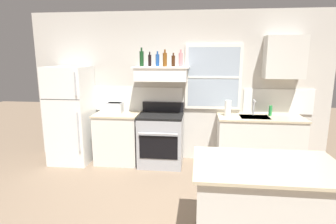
% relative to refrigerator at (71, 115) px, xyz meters
% --- Properties ---
extents(back_wall, '(5.40, 0.11, 2.70)m').
position_rel_refrigerator_xyz_m(back_wall, '(1.93, 0.39, 0.48)').
color(back_wall, beige).
rests_on(back_wall, ground_plane).
extents(refrigerator, '(0.70, 0.72, 1.74)m').
position_rel_refrigerator_xyz_m(refrigerator, '(0.00, 0.00, 0.00)').
color(refrigerator, white).
rests_on(refrigerator, ground_plane).
extents(counter_left_of_stove, '(0.79, 0.63, 0.91)m').
position_rel_refrigerator_xyz_m(counter_left_of_stove, '(0.85, 0.06, -0.41)').
color(counter_left_of_stove, silver).
rests_on(counter_left_of_stove, ground_plane).
extents(toaster, '(0.30, 0.20, 0.19)m').
position_rel_refrigerator_xyz_m(toaster, '(0.80, 0.08, 0.14)').
color(toaster, silver).
rests_on(toaster, counter_left_of_stove).
extents(stove_range, '(0.76, 0.69, 1.09)m').
position_rel_refrigerator_xyz_m(stove_range, '(1.65, 0.02, -0.41)').
color(stove_range, '#9EA0A5').
rests_on(stove_range, ground_plane).
extents(range_hood_shelf, '(0.96, 0.52, 0.24)m').
position_rel_refrigerator_xyz_m(range_hood_shelf, '(1.65, 0.12, 0.75)').
color(range_hood_shelf, white).
extents(bottle_dark_green_wine, '(0.07, 0.07, 0.32)m').
position_rel_refrigerator_xyz_m(bottle_dark_green_wine, '(1.30, 0.12, 1.01)').
color(bottle_dark_green_wine, '#143819').
rests_on(bottle_dark_green_wine, range_hood_shelf).
extents(bottle_balsamic_dark, '(0.06, 0.06, 0.25)m').
position_rel_refrigerator_xyz_m(bottle_balsamic_dark, '(1.44, 0.14, 0.98)').
color(bottle_balsamic_dark, black).
rests_on(bottle_balsamic_dark, range_hood_shelf).
extents(bottle_blue_liqueur, '(0.07, 0.07, 0.26)m').
position_rel_refrigerator_xyz_m(bottle_blue_liqueur, '(1.58, 0.15, 0.98)').
color(bottle_blue_liqueur, '#1E478C').
rests_on(bottle_blue_liqueur, range_hood_shelf).
extents(bottle_amber_wine, '(0.07, 0.07, 0.28)m').
position_rel_refrigerator_xyz_m(bottle_amber_wine, '(1.72, 0.07, 0.99)').
color(bottle_amber_wine, brown).
rests_on(bottle_amber_wine, range_hood_shelf).
extents(bottle_brown_stout, '(0.06, 0.06, 0.23)m').
position_rel_refrigerator_xyz_m(bottle_brown_stout, '(1.85, 0.13, 0.97)').
color(bottle_brown_stout, '#381E0F').
rests_on(bottle_brown_stout, range_hood_shelf).
extents(bottle_rose_pink, '(0.07, 0.07, 0.28)m').
position_rel_refrigerator_xyz_m(bottle_rose_pink, '(1.98, 0.08, 0.99)').
color(bottle_rose_pink, '#C67F84').
rests_on(bottle_rose_pink, range_hood_shelf).
extents(counter_right_with_sink, '(1.43, 0.63, 0.91)m').
position_rel_refrigerator_xyz_m(counter_right_with_sink, '(3.35, 0.06, -0.41)').
color(counter_right_with_sink, silver).
rests_on(counter_right_with_sink, ground_plane).
extents(sink_faucet, '(0.03, 0.17, 0.28)m').
position_rel_refrigerator_xyz_m(sink_faucet, '(3.25, 0.16, 0.21)').
color(sink_faucet, silver).
rests_on(sink_faucet, counter_right_with_sink).
extents(paper_towel_roll, '(0.11, 0.11, 0.27)m').
position_rel_refrigerator_xyz_m(paper_towel_roll, '(2.80, 0.06, 0.17)').
color(paper_towel_roll, white).
rests_on(paper_towel_roll, counter_right_with_sink).
extents(dish_soap_bottle, '(0.06, 0.06, 0.18)m').
position_rel_refrigerator_xyz_m(dish_soap_bottle, '(3.53, 0.16, 0.13)').
color(dish_soap_bottle, '#268C3F').
rests_on(dish_soap_bottle, counter_right_with_sink).
extents(kitchen_island, '(1.40, 0.90, 0.91)m').
position_rel_refrigerator_xyz_m(kitchen_island, '(2.97, -2.07, -0.41)').
color(kitchen_island, silver).
rests_on(kitchen_island, ground_plane).
extents(upper_cabinet_right, '(0.64, 0.32, 0.70)m').
position_rel_refrigerator_xyz_m(upper_cabinet_right, '(3.70, 0.20, 1.03)').
color(upper_cabinet_right, silver).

